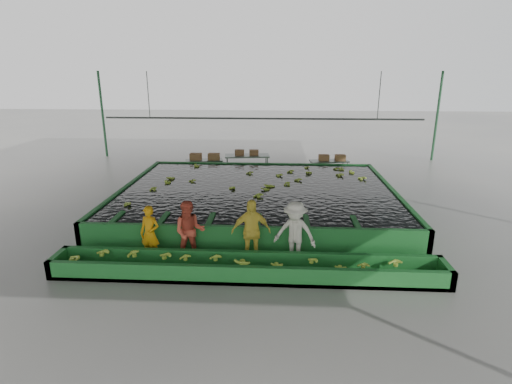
# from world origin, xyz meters

# --- Properties ---
(ground) EXTENTS (80.00, 80.00, 0.00)m
(ground) POSITION_xyz_m (0.00, 0.00, 0.00)
(ground) COLOR gray
(ground) RESTS_ON ground
(shed_roof) EXTENTS (20.00, 22.00, 0.04)m
(shed_roof) POSITION_xyz_m (0.00, 0.00, 5.00)
(shed_roof) COLOR slate
(shed_roof) RESTS_ON shed_posts
(shed_posts) EXTENTS (20.00, 22.00, 5.00)m
(shed_posts) POSITION_xyz_m (0.00, 0.00, 2.50)
(shed_posts) COLOR #2C643B
(shed_posts) RESTS_ON ground
(flotation_tank) EXTENTS (10.00, 8.00, 0.90)m
(flotation_tank) POSITION_xyz_m (0.00, 1.50, 0.45)
(flotation_tank) COLOR #1B6526
(flotation_tank) RESTS_ON ground
(tank_water) EXTENTS (9.70, 7.70, 0.00)m
(tank_water) POSITION_xyz_m (0.00, 1.50, 0.85)
(tank_water) COLOR black
(tank_water) RESTS_ON flotation_tank
(sorting_trough) EXTENTS (10.00, 1.00, 0.50)m
(sorting_trough) POSITION_xyz_m (0.00, -3.60, 0.25)
(sorting_trough) COLOR #1B6526
(sorting_trough) RESTS_ON ground
(cableway_rail) EXTENTS (0.08, 0.08, 14.00)m
(cableway_rail) POSITION_xyz_m (0.00, 5.00, 3.00)
(cableway_rail) COLOR #59605B
(cableway_rail) RESTS_ON shed_roof
(rail_hanger_left) EXTENTS (0.04, 0.04, 2.00)m
(rail_hanger_left) POSITION_xyz_m (-5.00, 5.00, 4.00)
(rail_hanger_left) COLOR #59605B
(rail_hanger_left) RESTS_ON shed_roof
(rail_hanger_right) EXTENTS (0.04, 0.04, 2.00)m
(rail_hanger_right) POSITION_xyz_m (5.00, 5.00, 4.00)
(rail_hanger_right) COLOR #59605B
(rail_hanger_right) RESTS_ON shed_roof
(worker_a) EXTENTS (0.64, 0.49, 1.56)m
(worker_a) POSITION_xyz_m (-2.71, -2.80, 0.78)
(worker_a) COLOR orange
(worker_a) RESTS_ON ground
(worker_b) EXTENTS (0.92, 0.76, 1.73)m
(worker_b) POSITION_xyz_m (-1.61, -2.80, 0.86)
(worker_b) COLOR #C64931
(worker_b) RESTS_ON ground
(worker_c) EXTENTS (1.12, 0.61, 1.80)m
(worker_c) POSITION_xyz_m (0.05, -2.80, 0.90)
(worker_c) COLOR yellow
(worker_c) RESTS_ON ground
(worker_d) EXTENTS (1.28, 0.95, 1.77)m
(worker_d) POSITION_xyz_m (1.23, -2.80, 0.88)
(worker_d) COLOR beige
(worker_d) RESTS_ON ground
(packing_table_left) EXTENTS (1.91, 1.08, 0.82)m
(packing_table_left) POSITION_xyz_m (-2.89, 6.31, 0.41)
(packing_table_left) COLOR #59605B
(packing_table_left) RESTS_ON ground
(packing_table_mid) EXTENTS (2.28, 1.14, 1.00)m
(packing_table_mid) POSITION_xyz_m (-0.80, 6.74, 0.50)
(packing_table_mid) COLOR #59605B
(packing_table_mid) RESTS_ON ground
(packing_table_right) EXTENTS (1.95, 1.08, 0.84)m
(packing_table_right) POSITION_xyz_m (3.22, 6.43, 0.42)
(packing_table_right) COLOR #59605B
(packing_table_right) RESTS_ON ground
(box_stack_left) EXTENTS (1.46, 0.46, 0.31)m
(box_stack_left) POSITION_xyz_m (-2.85, 6.34, 0.82)
(box_stack_left) COLOR olive
(box_stack_left) RESTS_ON packing_table_left
(box_stack_mid) EXTENTS (1.19, 0.38, 0.25)m
(box_stack_mid) POSITION_xyz_m (-0.82, 6.77, 1.00)
(box_stack_mid) COLOR olive
(box_stack_mid) RESTS_ON packing_table_mid
(box_stack_right) EXTENTS (1.29, 0.40, 0.28)m
(box_stack_right) POSITION_xyz_m (3.36, 6.46, 0.84)
(box_stack_right) COLOR olive
(box_stack_right) RESTS_ON packing_table_right
(floating_bananas) EXTENTS (9.06, 6.18, 0.12)m
(floating_bananas) POSITION_xyz_m (0.00, 2.30, 0.85)
(floating_bananas) COLOR #9ABF34
(floating_bananas) RESTS_ON tank_water
(trough_bananas) EXTENTS (9.24, 0.62, 0.12)m
(trough_bananas) POSITION_xyz_m (0.00, -3.60, 0.40)
(trough_bananas) COLOR #9ABF34
(trough_bananas) RESTS_ON sorting_trough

